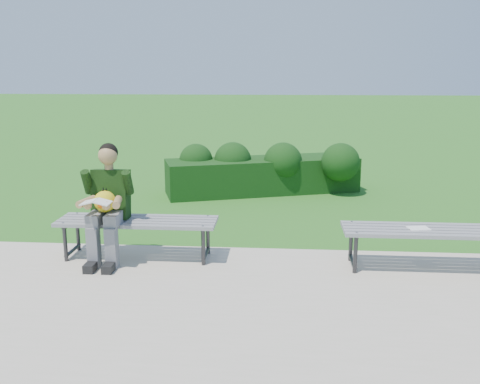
{
  "coord_description": "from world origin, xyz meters",
  "views": [
    {
      "loc": [
        0.4,
        -6.14,
        2.13
      ],
      "look_at": [
        -0.06,
        -0.24,
        0.77
      ],
      "focal_mm": 40.0,
      "sensor_mm": 36.0,
      "label": 1
    }
  ],
  "objects_px": {
    "hedge": "(265,170)",
    "seated_boy": "(107,200)",
    "bench_right": "(428,234)",
    "paper_sheet": "(418,228)",
    "bench_left": "(137,224)"
  },
  "relations": [
    {
      "from": "bench_left",
      "to": "paper_sheet",
      "type": "height_order",
      "value": "bench_left"
    },
    {
      "from": "paper_sheet",
      "to": "seated_boy",
      "type": "bearing_deg",
      "value": 179.7
    },
    {
      "from": "bench_left",
      "to": "seated_boy",
      "type": "distance_m",
      "value": 0.43
    },
    {
      "from": "hedge",
      "to": "bench_left",
      "type": "bearing_deg",
      "value": -110.93
    },
    {
      "from": "hedge",
      "to": "seated_boy",
      "type": "distance_m",
      "value": 3.97
    },
    {
      "from": "paper_sheet",
      "to": "bench_left",
      "type": "bearing_deg",
      "value": 177.92
    },
    {
      "from": "paper_sheet",
      "to": "hedge",
      "type": "bearing_deg",
      "value": 115.89
    },
    {
      "from": "bench_left",
      "to": "bench_right",
      "type": "bearing_deg",
      "value": -2.02
    },
    {
      "from": "hedge",
      "to": "seated_boy",
      "type": "height_order",
      "value": "seated_boy"
    },
    {
      "from": "hedge",
      "to": "seated_boy",
      "type": "bearing_deg",
      "value": -114.5
    },
    {
      "from": "bench_left",
      "to": "paper_sheet",
      "type": "distance_m",
      "value": 3.1
    },
    {
      "from": "bench_right",
      "to": "hedge",
      "type": "bearing_deg",
      "value": 117.16
    },
    {
      "from": "bench_left",
      "to": "bench_right",
      "type": "distance_m",
      "value": 3.2
    },
    {
      "from": "bench_left",
      "to": "seated_boy",
      "type": "height_order",
      "value": "seated_boy"
    },
    {
      "from": "hedge",
      "to": "bench_right",
      "type": "bearing_deg",
      "value": -62.84
    }
  ]
}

